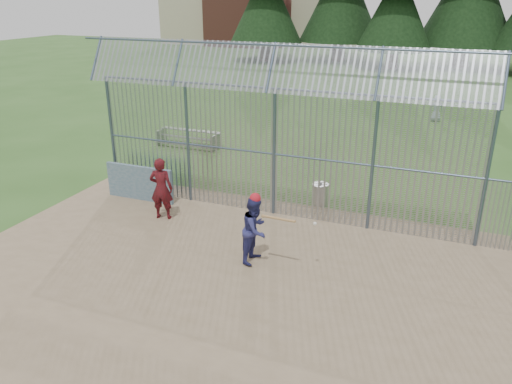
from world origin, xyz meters
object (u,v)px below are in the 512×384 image
at_px(dugout_wall, 140,183).
at_px(onlooker, 161,189).
at_px(trash_can, 320,194).
at_px(bleacher, 188,138).
at_px(batter, 255,230).

distance_m(dugout_wall, onlooker, 1.86).
height_order(dugout_wall, trash_can, dugout_wall).
bearing_deg(trash_can, dugout_wall, -162.30).
distance_m(trash_can, bleacher, 8.57).
height_order(batter, bleacher, batter).
height_order(dugout_wall, batter, batter).
relative_size(onlooker, bleacher, 0.66).
bearing_deg(batter, bleacher, 42.53).
xyz_separation_m(dugout_wall, trash_can, (5.80, 1.85, -0.24)).
xyz_separation_m(batter, onlooker, (-3.68, 1.42, 0.09)).
bearing_deg(onlooker, bleacher, -79.80).
bearing_deg(trash_can, bleacher, 149.64).
distance_m(dugout_wall, bleacher, 6.39).
xyz_separation_m(trash_can, bleacher, (-7.40, 4.33, 0.03)).
height_order(onlooker, bleacher, onlooker).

